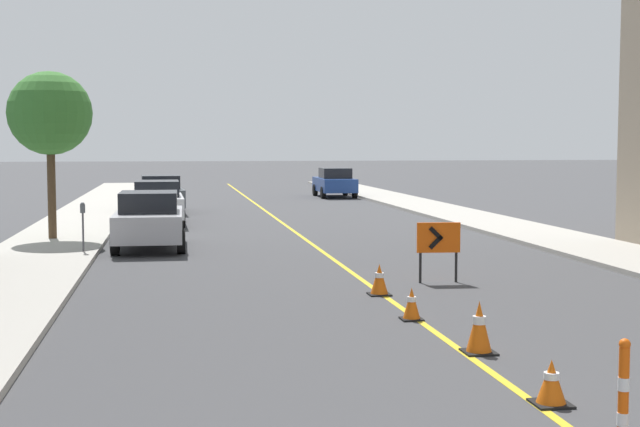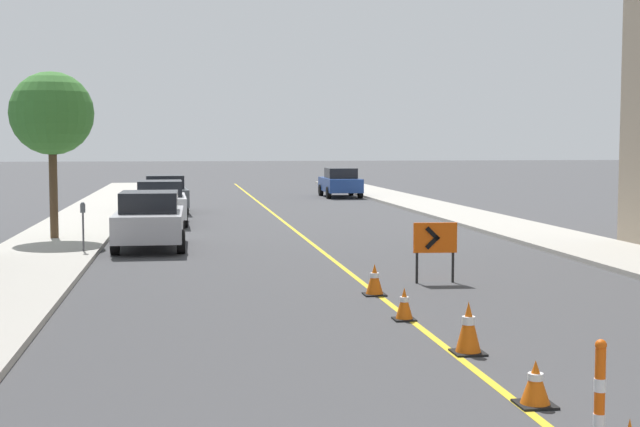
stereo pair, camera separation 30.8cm
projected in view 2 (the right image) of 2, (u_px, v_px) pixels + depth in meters
The scene contains 15 objects.
lane_stripe at pixel (285, 223), 32.69m from camera, with size 0.12×64.92×0.01m.
sidewalk_left at pixel (80, 224), 31.58m from camera, with size 2.83×64.92×0.12m.
sidewalk_right at pixel (477, 219), 33.79m from camera, with size 2.83×64.92×0.12m.
traffic_cone_third at pixel (535, 383), 9.85m from camera, with size 0.41×0.41×0.51m.
traffic_cone_fourth at pixel (468, 328), 12.30m from camera, with size 0.44×0.44×0.73m.
traffic_cone_fifth at pixel (404, 304), 14.64m from camera, with size 0.36×0.36×0.54m.
traffic_cone_farthest at pixel (375, 280), 17.06m from camera, with size 0.42×0.42×0.60m.
delineator_post_front at pixel (599, 421), 7.59m from camera, with size 0.29×0.29×1.25m.
arrow_barricade_primary at pixel (435, 241), 18.53m from camera, with size 0.91×0.13×1.26m.
parked_car_curb_near at pixel (150, 220), 24.64m from camera, with size 1.94×4.32×1.59m.
parked_car_curb_mid at pixel (160, 202), 31.91m from camera, with size 1.94×4.33×1.59m.
parked_car_curb_far at pixel (165, 194), 37.45m from camera, with size 2.04×4.39×1.59m.
parked_car_opposite_side at pixel (340, 182), 48.44m from camera, with size 1.93×4.31×1.59m.
parking_meter_far_curb at pixel (83, 216), 23.00m from camera, with size 0.12×0.11×1.28m.
street_tree_left_near at pixel (52, 114), 26.03m from camera, with size 2.44×2.44×4.89m.
Camera 2 is at (-3.67, 0.08, 2.90)m, focal length 50.00 mm.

